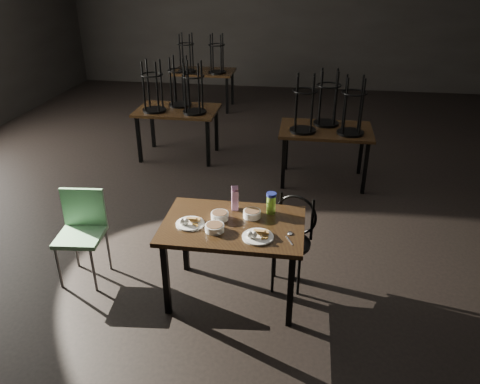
% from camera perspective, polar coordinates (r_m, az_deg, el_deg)
% --- Properties ---
extents(room, '(12.00, 12.04, 3.22)m').
position_cam_1_polar(room, '(5.15, 1.76, 21.87)').
color(room, black).
rests_on(room, ground).
extents(main_table, '(1.20, 0.80, 0.75)m').
position_cam_1_polar(main_table, '(4.00, -0.85, -4.84)').
color(main_table, black).
rests_on(main_table, ground).
extents(plate_left, '(0.24, 0.24, 0.08)m').
position_cam_1_polar(plate_left, '(3.95, -6.15, -3.69)').
color(plate_left, white).
rests_on(plate_left, main_table).
extents(plate_right, '(0.25, 0.25, 0.08)m').
position_cam_1_polar(plate_right, '(3.75, 2.15, -5.30)').
color(plate_right, white).
rests_on(plate_right, main_table).
extents(bowl_near, '(0.15, 0.15, 0.06)m').
position_cam_1_polar(bowl_near, '(4.01, -2.49, -2.89)').
color(bowl_near, white).
rests_on(bowl_near, main_table).
extents(bowl_far, '(0.15, 0.15, 0.06)m').
position_cam_1_polar(bowl_far, '(4.04, 1.47, -2.65)').
color(bowl_far, white).
rests_on(bowl_far, main_table).
extents(bowl_big, '(0.16, 0.16, 0.05)m').
position_cam_1_polar(bowl_big, '(3.85, -3.12, -4.34)').
color(bowl_big, white).
rests_on(bowl_big, main_table).
extents(juice_carton, '(0.07, 0.07, 0.23)m').
position_cam_1_polar(juice_carton, '(4.13, -0.63, -0.79)').
color(juice_carton, '#851860').
rests_on(juice_carton, main_table).
extents(water_bottle, '(0.11, 0.11, 0.19)m').
position_cam_1_polar(water_bottle, '(4.08, 3.82, -1.34)').
color(water_bottle, '#8FCA3B').
rests_on(water_bottle, main_table).
extents(spoon, '(0.07, 0.21, 0.01)m').
position_cam_1_polar(spoon, '(3.82, 6.10, -5.15)').
color(spoon, silver).
rests_on(spoon, main_table).
extents(bentwood_chair, '(0.46, 0.45, 0.87)m').
position_cam_1_polar(bentwood_chair, '(4.27, 6.22, -5.20)').
color(bentwood_chair, black).
rests_on(bentwood_chair, ground).
extents(school_chair, '(0.44, 0.44, 0.87)m').
position_cam_1_polar(school_chair, '(4.58, -18.72, -4.10)').
color(school_chair, '#77B982').
rests_on(school_chair, ground).
extents(bg_table_left, '(1.20, 0.80, 1.48)m').
position_cam_1_polar(bg_table_left, '(7.08, -7.70, 10.18)').
color(bg_table_left, black).
rests_on(bg_table_left, ground).
extents(bg_table_right, '(1.20, 0.80, 1.48)m').
position_cam_1_polar(bg_table_right, '(6.27, 10.46, 7.81)').
color(bg_table_right, black).
rests_on(bg_table_right, ground).
extents(bg_table_far, '(1.20, 0.80, 1.48)m').
position_cam_1_polar(bg_table_far, '(9.56, -4.49, 14.48)').
color(bg_table_far, black).
rests_on(bg_table_far, ground).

